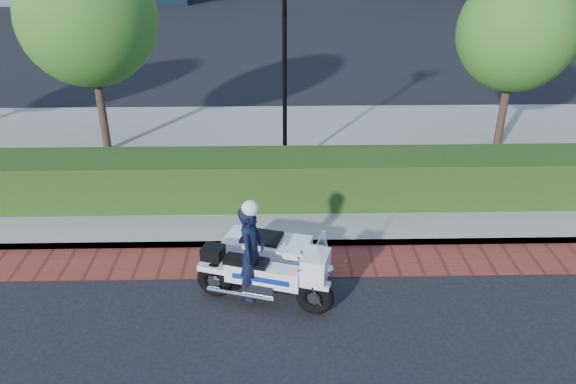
{
  "coord_description": "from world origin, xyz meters",
  "views": [
    {
      "loc": [
        0.81,
        -6.88,
        5.59
      ],
      "look_at": [
        1.01,
        2.29,
        1.0
      ],
      "focal_mm": 35.0,
      "sensor_mm": 36.0,
      "label": 1
    }
  ],
  "objects_px": {
    "tree_c": "(517,32)",
    "police_motorcycle": "(264,259)",
    "tree_b": "(88,17)",
    "lamppost": "(285,49)"
  },
  "relations": [
    {
      "from": "lamppost",
      "to": "police_motorcycle",
      "type": "distance_m",
      "value": 5.13
    },
    {
      "from": "tree_c",
      "to": "lamppost",
      "type": "bearing_deg",
      "value": -166.7
    },
    {
      "from": "tree_c",
      "to": "police_motorcycle",
      "type": "bearing_deg",
      "value": -135.29
    },
    {
      "from": "lamppost",
      "to": "tree_c",
      "type": "height_order",
      "value": "tree_c"
    },
    {
      "from": "tree_b",
      "to": "police_motorcycle",
      "type": "relative_size",
      "value": 2.22
    },
    {
      "from": "tree_b",
      "to": "tree_c",
      "type": "height_order",
      "value": "tree_b"
    },
    {
      "from": "lamppost",
      "to": "police_motorcycle",
      "type": "bearing_deg",
      "value": -95.16
    },
    {
      "from": "tree_b",
      "to": "police_motorcycle",
      "type": "bearing_deg",
      "value": -55.06
    },
    {
      "from": "lamppost",
      "to": "tree_c",
      "type": "distance_m",
      "value": 5.65
    },
    {
      "from": "tree_c",
      "to": "police_motorcycle",
      "type": "height_order",
      "value": "tree_c"
    }
  ]
}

